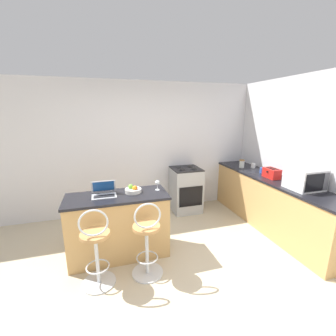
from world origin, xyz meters
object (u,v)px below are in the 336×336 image
at_px(mug_white, 253,166).
at_px(storage_jar, 242,164).
at_px(toaster, 272,173).
at_px(mug_blue, 262,170).
at_px(laptop, 104,192).
at_px(fruit_bowl, 133,190).
at_px(bar_stool_near, 96,249).
at_px(wine_glass_short, 157,183).
at_px(microwave, 305,179).
at_px(bar_stool_far, 147,241).
at_px(stove_range, 186,190).

bearing_deg(mug_white, storage_jar, 155.07).
height_order(toaster, mug_blue, toaster).
bearing_deg(laptop, fruit_bowl, -0.86).
relative_size(bar_stool_near, wine_glass_short, 6.82).
height_order(mug_blue, fruit_bowl, fruit_bowl).
relative_size(laptop, microwave, 0.71).
height_order(bar_stool_far, toaster, toaster).
height_order(microwave, mug_blue, microwave).
bearing_deg(mug_blue, microwave, -90.35).
xyz_separation_m(bar_stool_near, storage_jar, (2.86, 1.40, 0.52)).
bearing_deg(mug_blue, fruit_bowl, -171.98).
height_order(bar_stool_near, fruit_bowl, fruit_bowl).
bearing_deg(microwave, toaster, 95.29).
height_order(mug_blue, wine_glass_short, wine_glass_short).
xyz_separation_m(fruit_bowl, wine_glass_short, (0.35, 0.00, 0.07)).
bearing_deg(storage_jar, fruit_bowl, -160.70).
xyz_separation_m(microwave, mug_blue, (0.01, 0.92, -0.11)).
distance_m(laptop, toaster, 2.79).
xyz_separation_m(laptop, wine_glass_short, (0.75, -0.00, 0.06)).
bearing_deg(bar_stool_near, bar_stool_far, 0.00).
relative_size(toaster, mug_white, 2.84).
relative_size(stove_range, mug_blue, 8.88).
bearing_deg(wine_glass_short, mug_blue, 9.28).
height_order(bar_stool_far, wine_glass_short, wine_glass_short).
height_order(toaster, fruit_bowl, toaster).
xyz_separation_m(laptop, mug_white, (2.93, 0.71, -0.00)).
bearing_deg(wine_glass_short, stove_range, 51.23).
bearing_deg(stove_range, bar_stool_far, -124.71).
height_order(bar_stool_near, stove_range, bar_stool_near).
bearing_deg(toaster, laptop, -179.34).
relative_size(stove_range, fruit_bowl, 3.99).
bearing_deg(mug_white, stove_range, 164.42).
distance_m(storage_jar, mug_white, 0.23).
bearing_deg(wine_glass_short, mug_white, 18.22).
bearing_deg(bar_stool_far, microwave, 0.19).
height_order(toaster, mug_white, toaster).
relative_size(toaster, storage_jar, 1.72).
distance_m(bar_stool_far, wine_glass_short, 0.85).
xyz_separation_m(laptop, stove_range, (1.62, 1.08, -0.51)).
bearing_deg(storage_jar, mug_blue, -75.34).
bearing_deg(bar_stool_near, mug_blue, 17.23).
distance_m(stove_range, storage_jar, 1.26).
height_order(stove_range, mug_white, mug_white).
bearing_deg(stove_range, laptop, -146.36).
height_order(toaster, storage_jar, toaster).
bearing_deg(storage_jar, wine_glass_short, -157.63).
relative_size(toaster, fruit_bowl, 1.21).
bearing_deg(fruit_bowl, bar_stool_near, -132.51).
height_order(microwave, fruit_bowl, microwave).
height_order(bar_stool_near, microwave, microwave).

